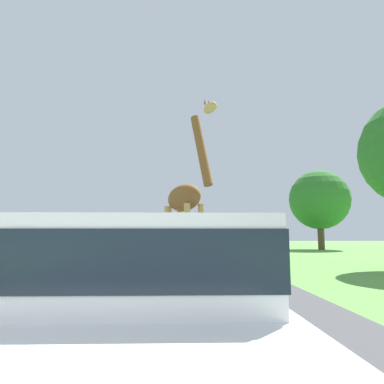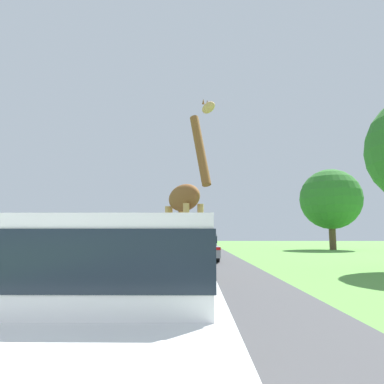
# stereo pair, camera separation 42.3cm
# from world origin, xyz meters

# --- Properties ---
(road) EXTENTS (8.23, 120.00, 0.00)m
(road) POSITION_xyz_m (0.00, 30.00, 0.00)
(road) COLOR #424244
(road) RESTS_ON ground
(giraffe_near_road) EXTENTS (1.67, 2.46, 5.20)m
(giraffe_near_road) POSITION_xyz_m (1.26, 11.27, 2.34)
(giraffe_near_road) COLOR tan
(giraffe_near_road) RESTS_ON ground
(car_lead_maroon) EXTENTS (1.97, 4.41, 1.43)m
(car_lead_maroon) POSITION_xyz_m (0.77, 3.56, 0.75)
(car_lead_maroon) COLOR silver
(car_lead_maroon) RESTS_ON ground
(car_queue_right) EXTENTS (1.94, 4.17, 1.45)m
(car_queue_right) POSITION_xyz_m (-1.26, 29.44, 0.76)
(car_queue_right) COLOR black
(car_queue_right) RESTS_ON ground
(car_queue_left) EXTENTS (1.89, 4.67, 1.37)m
(car_queue_left) POSITION_xyz_m (1.78, 19.49, 0.73)
(car_queue_left) COLOR gray
(car_queue_left) RESTS_ON ground
(tree_left_edge) EXTENTS (5.58, 5.58, 7.46)m
(tree_left_edge) POSITION_xyz_m (14.12, 32.73, 4.64)
(tree_left_edge) COLOR brown
(tree_left_edge) RESTS_ON ground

